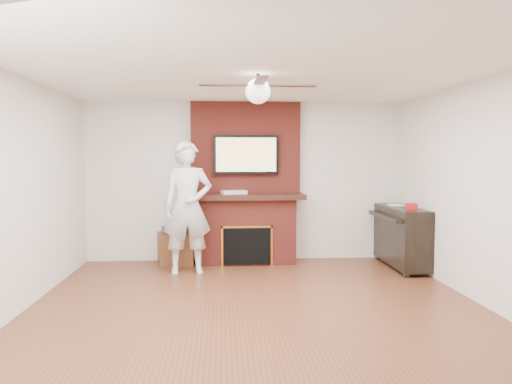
{
  "coord_description": "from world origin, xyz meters",
  "views": [
    {
      "loc": [
        -0.38,
        -5.18,
        1.64
      ],
      "look_at": [
        0.04,
        0.9,
        1.22
      ],
      "focal_mm": 35.0,
      "sensor_mm": 36.0,
      "label": 1
    }
  ],
  "objects": [
    {
      "name": "candle_blue",
      "position": [
        0.27,
        2.32,
        0.04
      ],
      "size": [
        0.06,
        0.06,
        0.09
      ],
      "primitive_type": "cylinder",
      "color": "#3A51AF",
      "rests_on": "ground"
    },
    {
      "name": "candle_cream",
      "position": [
        0.07,
        2.36,
        0.05
      ],
      "size": [
        0.08,
        0.08,
        0.1
      ],
      "primitive_type": "cylinder",
      "color": "beige",
      "rests_on": "ground"
    },
    {
      "name": "piano",
      "position": [
        2.28,
        2.0,
        0.48
      ],
      "size": [
        0.51,
        1.38,
        0.99
      ],
      "rotation": [
        0.0,
        0.0,
        -0.0
      ],
      "color": "black",
      "rests_on": "ground"
    },
    {
      "name": "cable_box",
      "position": [
        -0.19,
        2.45,
        1.11
      ],
      "size": [
        0.42,
        0.3,
        0.05
      ],
      "primitive_type": "cube",
      "rotation": [
        0.0,
        0.0,
        0.24
      ],
      "color": "silver",
      "rests_on": "fireplace"
    },
    {
      "name": "tv",
      "position": [
        0.0,
        2.5,
        1.68
      ],
      "size": [
        1.0,
        0.08,
        0.6
      ],
      "color": "black",
      "rests_on": "fireplace"
    },
    {
      "name": "ceiling_fan",
      "position": [
        -0.0,
        0.0,
        2.33
      ],
      "size": [
        1.21,
        1.21,
        0.31
      ],
      "color": "black",
      "rests_on": "room_shell"
    },
    {
      "name": "fireplace",
      "position": [
        0.0,
        2.55,
        1.0
      ],
      "size": [
        1.78,
        0.64,
        2.5
      ],
      "color": "maroon",
      "rests_on": "ground"
    },
    {
      "name": "room_shell",
      "position": [
        0.0,
        0.0,
        1.25
      ],
      "size": [
        5.36,
        5.86,
        2.86
      ],
      "color": "#542B18",
      "rests_on": "ground"
    },
    {
      "name": "person",
      "position": [
        -0.86,
        1.86,
        0.93
      ],
      "size": [
        0.73,
        0.53,
        1.87
      ],
      "primitive_type": "imported",
      "rotation": [
        0.0,
        0.0,
        0.12
      ],
      "color": "silver",
      "rests_on": "ground"
    },
    {
      "name": "side_table",
      "position": [
        -1.1,
        2.48,
        0.26
      ],
      "size": [
        0.58,
        0.58,
        0.57
      ],
      "rotation": [
        0.0,
        0.0,
        0.2
      ],
      "color": "#573018",
      "rests_on": "ground"
    },
    {
      "name": "candle_green",
      "position": [
        -0.12,
        2.32,
        0.04
      ],
      "size": [
        0.06,
        0.06,
        0.09
      ],
      "primitive_type": "cylinder",
      "color": "#5F9039",
      "rests_on": "ground"
    },
    {
      "name": "candle_orange",
      "position": [
        -0.11,
        2.3,
        0.06
      ],
      "size": [
        0.07,
        0.07,
        0.12
      ],
      "primitive_type": "cylinder",
      "color": "yellow",
      "rests_on": "ground"
    }
  ]
}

